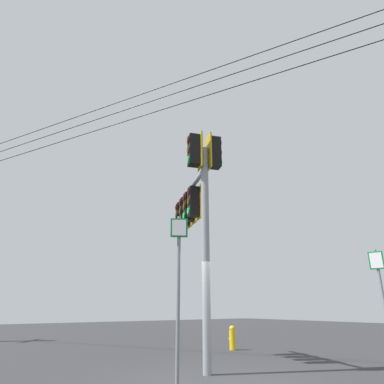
{
  "coord_description": "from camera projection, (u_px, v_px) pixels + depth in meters",
  "views": [
    {
      "loc": [
        4.93,
        5.98,
        1.43
      ],
      "look_at": [
        -0.71,
        -1.92,
        4.78
      ],
      "focal_mm": 31.31,
      "sensor_mm": 36.0,
      "label": 1
    }
  ],
  "objects": [
    {
      "name": "route_sign_secondary",
      "position": [
        383.0,
        295.0,
        7.99
      ],
      "size": [
        0.14,
        0.32,
        2.8
      ],
      "color": "slate",
      "rests_on": "ground"
    },
    {
      "name": "route_sign_primary",
      "position": [
        178.0,
        283.0,
        6.15
      ],
      "size": [
        0.29,
        0.2,
        3.12
      ],
      "color": "slate",
      "rests_on": "ground"
    },
    {
      "name": "overhead_wire_span",
      "position": [
        253.0,
        68.0,
        9.35
      ],
      "size": [
        15.47,
        29.81,
        1.44
      ],
      "color": "black"
    },
    {
      "name": "ground_plane",
      "position": [
        218.0,
        381.0,
        6.84
      ],
      "size": [
        60.0,
        60.0,
        0.0
      ],
      "primitive_type": "plane",
      "color": "#2D2D30"
    },
    {
      "name": "fire_hydrant",
      "position": [
        232.0,
        338.0,
        11.98
      ],
      "size": [
        0.22,
        0.3,
        0.81
      ],
      "color": "yellow",
      "rests_on": "ground"
    },
    {
      "name": "signal_mast_assembly",
      "position": [
        195.0,
        204.0,
        9.84
      ],
      "size": [
        1.84,
        3.73,
        6.04
      ],
      "color": "gray",
      "rests_on": "ground"
    }
  ]
}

